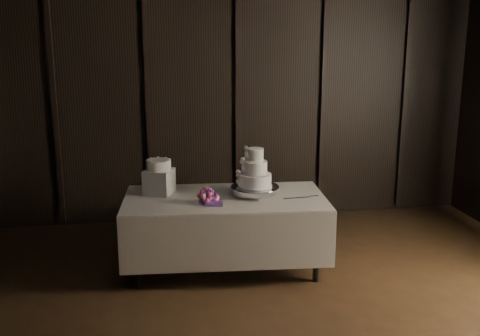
# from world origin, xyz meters

# --- Properties ---
(room) EXTENTS (6.08, 7.08, 3.08)m
(room) POSITION_xyz_m (0.00, 0.00, 1.50)
(room) COLOR black
(room) RESTS_ON ground
(display_table) EXTENTS (2.06, 1.17, 0.76)m
(display_table) POSITION_xyz_m (-0.37, 1.87, 0.42)
(display_table) COLOR beige
(display_table) RESTS_ON ground
(cake_stand) EXTENTS (0.60, 0.60, 0.09)m
(cake_stand) POSITION_xyz_m (-0.07, 1.89, 0.81)
(cake_stand) COLOR silver
(cake_stand) RESTS_ON display_table
(wedding_cake) EXTENTS (0.36, 0.32, 0.39)m
(wedding_cake) POSITION_xyz_m (-0.10, 1.87, 1.00)
(wedding_cake) COLOR white
(wedding_cake) RESTS_ON cake_stand
(bouquet) EXTENTS (0.31, 0.40, 0.18)m
(bouquet) POSITION_xyz_m (-0.56, 1.73, 0.82)
(bouquet) COLOR #D34A77
(bouquet) RESTS_ON display_table
(box_pedestal) EXTENTS (0.34, 0.34, 0.25)m
(box_pedestal) POSITION_xyz_m (-1.01, 2.09, 0.89)
(box_pedestal) COLOR white
(box_pedestal) RESTS_ON display_table
(small_cake) EXTENTS (0.30, 0.30, 0.10)m
(small_cake) POSITION_xyz_m (-1.01, 2.09, 1.06)
(small_cake) COLOR white
(small_cake) RESTS_ON box_pedestal
(cake_knife) EXTENTS (0.37, 0.06, 0.01)m
(cake_knife) POSITION_xyz_m (0.31, 1.71, 0.77)
(cake_knife) COLOR silver
(cake_knife) RESTS_ON display_table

